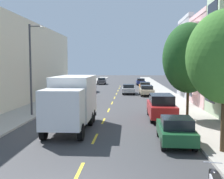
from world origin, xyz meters
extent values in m
plane|color=#38383A|center=(0.00, 30.00, 0.00)|extent=(160.00, 160.00, 0.00)
cube|color=#A39E93|center=(-7.10, 28.00, 0.07)|extent=(3.20, 120.00, 0.14)
cube|color=#A39E93|center=(7.10, 28.00, 0.07)|extent=(3.20, 120.00, 0.14)
cube|color=yellow|center=(0.00, 2.00, 0.00)|extent=(0.14, 2.20, 0.01)
cube|color=yellow|center=(0.00, 7.00, 0.00)|extent=(0.14, 2.20, 0.01)
cube|color=yellow|center=(0.00, 12.00, 0.00)|extent=(0.14, 2.20, 0.01)
cube|color=yellow|center=(0.00, 17.00, 0.00)|extent=(0.14, 2.20, 0.01)
cube|color=yellow|center=(0.00, 22.00, 0.00)|extent=(0.14, 2.20, 0.01)
cube|color=yellow|center=(0.00, 27.00, 0.00)|extent=(0.14, 2.20, 0.01)
cube|color=yellow|center=(0.00, 32.00, 0.00)|extent=(0.14, 2.20, 0.01)
cube|color=yellow|center=(0.00, 37.00, 0.00)|extent=(0.14, 2.20, 0.01)
cube|color=yellow|center=(0.00, 42.00, 0.00)|extent=(0.14, 2.20, 0.01)
cube|color=yellow|center=(0.00, 47.00, 0.00)|extent=(0.14, 2.20, 0.01)
cube|color=beige|center=(8.42, 13.04, 5.80)|extent=(0.55, 3.16, 8.38)
cube|color=#1E232D|center=(8.13, 13.04, 1.93)|extent=(0.04, 2.40, 1.10)
cube|color=#1E232D|center=(8.13, 13.04, 5.16)|extent=(0.04, 2.40, 1.10)
cube|color=#1E232D|center=(8.13, 13.04, 8.38)|extent=(0.04, 2.40, 1.10)
cube|color=#FECACA|center=(8.95, 20.27, 9.25)|extent=(0.60, 7.02, 0.44)
cube|color=#FECACA|center=(8.42, 20.27, 4.87)|extent=(0.55, 3.16, 7.04)
cube|color=#1E232D|center=(8.13, 20.27, 1.62)|extent=(0.04, 2.40, 1.10)
cube|color=#1E232D|center=(8.13, 20.27, 4.33)|extent=(0.04, 2.40, 1.10)
cube|color=#1E232D|center=(8.13, 20.27, 7.04)|extent=(0.04, 2.40, 1.10)
cube|color=silver|center=(8.95, 27.49, 10.09)|extent=(0.60, 7.02, 0.44)
cube|color=silver|center=(8.42, 27.49, 5.33)|extent=(0.55, 3.16, 7.70)
cube|color=#1E232D|center=(8.13, 27.49, 1.78)|extent=(0.04, 2.40, 1.10)
cube|color=#1E232D|center=(8.13, 27.49, 4.74)|extent=(0.04, 2.40, 1.10)
cube|color=#1E232D|center=(8.13, 27.49, 7.70)|extent=(0.04, 2.40, 1.10)
cylinder|color=#47331E|center=(6.40, 4.68, 1.55)|extent=(0.27, 0.27, 2.82)
cylinder|color=#47331E|center=(6.40, 12.73, 1.46)|extent=(0.20, 0.20, 2.63)
ellipsoid|color=#1E4C1E|center=(6.40, 12.73, 4.76)|extent=(3.92, 3.92, 5.30)
cylinder|color=#38383D|center=(-6.10, 13.48, 3.82)|extent=(0.16, 0.16, 7.36)
cylinder|color=#38383D|center=(-5.55, 13.48, 7.35)|extent=(1.10, 0.10, 0.10)
ellipsoid|color=silver|center=(-5.05, 13.48, 7.25)|extent=(0.44, 0.28, 0.20)
cube|color=white|center=(-1.81, 10.19, 2.06)|extent=(2.42, 4.94, 2.81)
cube|color=white|center=(-1.79, 6.57, 1.76)|extent=(2.31, 1.91, 2.20)
cube|color=black|center=(-1.78, 5.67, 2.24)|extent=(2.02, 0.09, 0.97)
cube|color=black|center=(-1.82, 12.57, 0.43)|extent=(2.40, 0.17, 0.24)
cylinder|color=black|center=(-2.85, 6.52, 0.48)|extent=(0.28, 0.96, 0.96)
cylinder|color=black|center=(-0.73, 6.53, 0.48)|extent=(0.28, 0.96, 0.96)
cylinder|color=black|center=(-2.87, 11.45, 0.48)|extent=(0.28, 0.96, 0.96)
cylinder|color=black|center=(-0.75, 11.46, 0.48)|extent=(0.28, 0.96, 0.96)
cylinder|color=black|center=(-2.87, 10.35, 0.48)|extent=(0.28, 0.96, 0.96)
cylinder|color=black|center=(-0.75, 10.36, 0.48)|extent=(0.28, 0.96, 0.96)
cube|color=tan|center=(4.30, 30.04, 0.63)|extent=(1.92, 4.55, 0.60)
cube|color=black|center=(4.31, 29.81, 1.18)|extent=(1.64, 2.20, 0.50)
cylinder|color=black|center=(5.05, 31.59, 0.33)|extent=(0.24, 0.67, 0.66)
cylinder|color=black|center=(3.47, 31.54, 0.33)|extent=(0.24, 0.67, 0.66)
cylinder|color=black|center=(5.14, 28.53, 0.33)|extent=(0.24, 0.67, 0.66)
cylinder|color=black|center=(3.56, 28.49, 0.33)|extent=(0.24, 0.67, 0.66)
cube|color=#AD1E1E|center=(4.45, 13.12, 0.78)|extent=(1.97, 4.81, 0.90)
cube|color=black|center=(4.45, 13.12, 1.58)|extent=(1.73, 2.79, 0.70)
cylinder|color=black|center=(5.31, 14.75, 0.33)|extent=(0.22, 0.66, 0.66)
cylinder|color=black|center=(3.58, 14.75, 0.33)|extent=(0.22, 0.66, 0.66)
cylinder|color=black|center=(5.32, 11.49, 0.33)|extent=(0.22, 0.66, 0.66)
cylinder|color=black|center=(3.59, 11.48, 0.33)|extent=(0.22, 0.66, 0.66)
cube|color=orange|center=(4.50, 37.62, 0.63)|extent=(1.82, 4.51, 0.60)
cube|color=black|center=(4.49, 37.40, 1.18)|extent=(1.59, 2.17, 0.50)
cylinder|color=black|center=(5.29, 39.15, 0.33)|extent=(0.22, 0.66, 0.66)
cylinder|color=black|center=(3.71, 39.15, 0.33)|extent=(0.22, 0.66, 0.66)
cylinder|color=black|center=(5.28, 36.09, 0.33)|extent=(0.22, 0.66, 0.66)
cylinder|color=black|center=(3.70, 36.09, 0.33)|extent=(0.22, 0.66, 0.66)
cube|color=navy|center=(4.30, 50.95, 0.63)|extent=(1.90, 4.54, 0.60)
cube|color=black|center=(4.31, 50.73, 1.18)|extent=(1.63, 2.19, 0.50)
cylinder|color=black|center=(5.06, 52.50, 0.33)|extent=(0.23, 0.66, 0.66)
cylinder|color=black|center=(3.48, 52.46, 0.33)|extent=(0.23, 0.66, 0.66)
cylinder|color=black|center=(5.12, 49.44, 0.33)|extent=(0.23, 0.66, 0.66)
cylinder|color=black|center=(3.54, 49.41, 0.33)|extent=(0.23, 0.66, 0.66)
cube|color=#333338|center=(-4.37, 52.67, 0.63)|extent=(1.92, 4.55, 0.60)
cube|color=black|center=(-4.38, 52.89, 1.18)|extent=(1.64, 2.20, 0.50)
cylinder|color=black|center=(-5.12, 51.12, 0.33)|extent=(0.24, 0.67, 0.66)
cylinder|color=black|center=(-3.54, 51.16, 0.33)|extent=(0.24, 0.67, 0.66)
cylinder|color=black|center=(-5.20, 54.18, 0.33)|extent=(0.24, 0.67, 0.66)
cylinder|color=black|center=(-3.62, 54.22, 0.33)|extent=(0.24, 0.67, 0.66)
cube|color=#7A9EC6|center=(-4.37, 34.24, 0.64)|extent=(1.78, 4.02, 0.62)
cube|color=black|center=(-4.38, 34.72, 1.23)|extent=(1.55, 1.69, 0.55)
cylinder|color=black|center=(-5.12, 32.88, 0.33)|extent=(0.23, 0.66, 0.66)
cylinder|color=black|center=(-3.60, 32.89, 0.33)|extent=(0.23, 0.66, 0.66)
cylinder|color=black|center=(-5.15, 35.60, 0.33)|extent=(0.23, 0.66, 0.66)
cylinder|color=black|center=(-3.63, 35.61, 0.33)|extent=(0.23, 0.66, 0.66)
cube|color=maroon|center=(-4.30, 22.95, 0.78)|extent=(2.04, 4.84, 0.90)
cube|color=black|center=(-4.30, 22.95, 1.58)|extent=(1.77, 2.82, 0.70)
cylinder|color=black|center=(-5.20, 21.34, 0.33)|extent=(0.23, 0.66, 0.66)
cylinder|color=black|center=(-3.47, 21.30, 0.33)|extent=(0.23, 0.66, 0.66)
cylinder|color=black|center=(-5.13, 24.60, 0.33)|extent=(0.23, 0.66, 0.66)
cylinder|color=black|center=(-3.40, 24.57, 0.33)|extent=(0.23, 0.66, 0.66)
cube|color=#194C28|center=(4.44, 6.37, 0.64)|extent=(1.84, 4.04, 0.62)
cube|color=black|center=(4.43, 5.89, 1.23)|extent=(1.57, 1.72, 0.55)
cylinder|color=black|center=(5.23, 7.71, 0.33)|extent=(0.24, 0.67, 0.66)
cylinder|color=black|center=(3.71, 7.75, 0.33)|extent=(0.24, 0.67, 0.66)
cylinder|color=black|center=(5.17, 4.99, 0.33)|extent=(0.24, 0.67, 0.66)
cylinder|color=black|center=(3.65, 5.03, 0.33)|extent=(0.24, 0.67, 0.66)
cube|color=silver|center=(-4.41, 28.38, 0.64)|extent=(1.76, 4.01, 0.62)
cube|color=black|center=(-4.41, 28.86, 1.23)|extent=(1.54, 1.69, 0.55)
cylinder|color=black|center=(-5.16, 27.02, 0.33)|extent=(0.22, 0.66, 0.66)
cylinder|color=black|center=(-3.64, 27.03, 0.33)|extent=(0.22, 0.66, 0.66)
cylinder|color=black|center=(-5.17, 29.74, 0.33)|extent=(0.22, 0.66, 0.66)
cylinder|color=black|center=(-3.65, 29.75, 0.33)|extent=(0.22, 0.66, 0.66)
cube|color=#B2B5BA|center=(1.80, 32.18, 0.63)|extent=(1.80, 4.50, 0.60)
cube|color=black|center=(1.80, 31.96, 1.18)|extent=(1.58, 2.16, 0.50)
cylinder|color=black|center=(2.59, 33.71, 0.33)|extent=(0.22, 0.66, 0.66)
cylinder|color=black|center=(1.01, 33.71, 0.33)|extent=(0.22, 0.66, 0.66)
cylinder|color=black|center=(2.59, 30.65, 0.33)|extent=(0.22, 0.66, 0.66)
cylinder|color=black|center=(1.01, 30.65, 0.33)|extent=(0.22, 0.66, 0.66)
cylinder|color=black|center=(4.85, 1.14, 0.30)|extent=(0.22, 0.61, 0.60)
ellipsoid|color=black|center=(4.77, 0.60, 0.68)|extent=(0.24, 0.48, 0.22)
cube|color=black|center=(4.71, 0.17, 0.70)|extent=(0.29, 0.55, 0.10)
cylinder|color=silver|center=(4.84, 1.03, 0.88)|extent=(0.62, 0.12, 0.03)
camera|label=1|loc=(1.99, -8.21, 4.18)|focal=43.60mm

